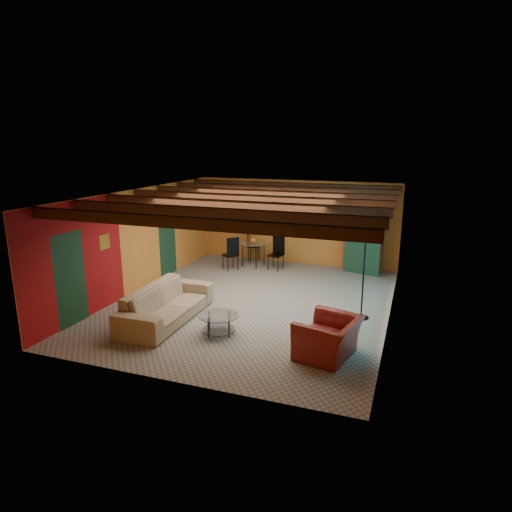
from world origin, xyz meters
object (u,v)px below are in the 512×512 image
at_px(sofa, 167,304).
at_px(potted_plant, 366,202).
at_px(dining_table, 253,250).
at_px(armchair, 328,338).
at_px(armoire, 363,241).
at_px(vase, 253,230).
at_px(coffee_table, 219,324).
at_px(floor_lamp, 364,274).

relative_size(sofa, potted_plant, 5.64).
bearing_deg(dining_table, armchair, -57.22).
xyz_separation_m(armoire, potted_plant, (0.00, 0.00, 1.19)).
bearing_deg(armoire, armchair, -72.58).
bearing_deg(dining_table, vase, 180.00).
bearing_deg(sofa, potted_plant, -34.92).
distance_m(coffee_table, vase, 5.33).
height_order(sofa, armoire, armoire).
bearing_deg(armchair, coffee_table, -83.03).
bearing_deg(potted_plant, floor_lamp, -83.26).
bearing_deg(sofa, armoire, -34.92).
bearing_deg(dining_table, coffee_table, -77.65).
bearing_deg(vase, sofa, -93.23).
distance_m(coffee_table, armoire, 6.15).
bearing_deg(dining_table, floor_lamp, -40.50).
distance_m(dining_table, floor_lamp, 5.03).
xyz_separation_m(potted_plant, vase, (-3.36, -0.55, -0.98)).
xyz_separation_m(coffee_table, armoire, (2.24, 5.68, 0.74)).
xyz_separation_m(sofa, dining_table, (0.27, 4.86, 0.14)).
height_order(armoire, floor_lamp, floor_lamp).
height_order(coffee_table, vase, vase).
distance_m(armoire, potted_plant, 1.19).
xyz_separation_m(armchair, dining_table, (-3.46, 5.37, 0.16)).
relative_size(coffee_table, armoire, 0.44).
relative_size(armchair, potted_plant, 2.42).
bearing_deg(coffee_table, dining_table, 102.35).
height_order(sofa, floor_lamp, floor_lamp).
relative_size(floor_lamp, potted_plant, 4.35).
distance_m(armoire, vase, 3.41).
bearing_deg(floor_lamp, sofa, -158.55).
bearing_deg(sofa, floor_lamp, -69.59).
bearing_deg(vase, potted_plant, 9.35).
height_order(armoire, vase, armoire).
bearing_deg(armoire, vase, -154.18).
xyz_separation_m(floor_lamp, potted_plant, (-0.45, 3.81, 1.11)).
bearing_deg(vase, floor_lamp, -40.50).
relative_size(sofa, dining_table, 1.31).
bearing_deg(sofa, coffee_table, -101.89).
height_order(armchair, floor_lamp, floor_lamp).
distance_m(coffee_table, floor_lamp, 3.38).
bearing_deg(potted_plant, coffee_table, -111.50).
xyz_separation_m(armchair, potted_plant, (-0.10, 5.92, 1.77)).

